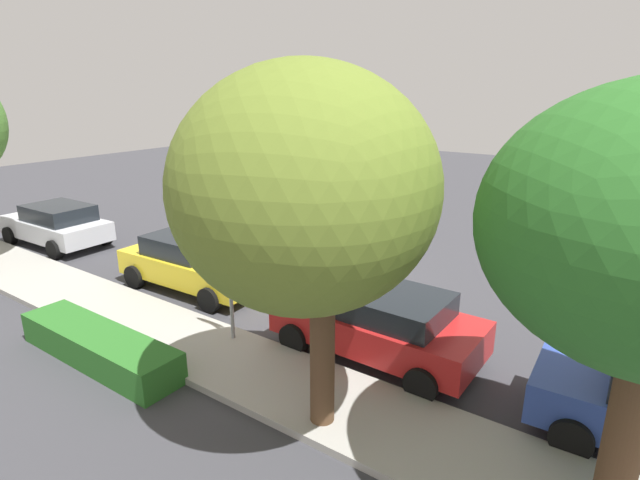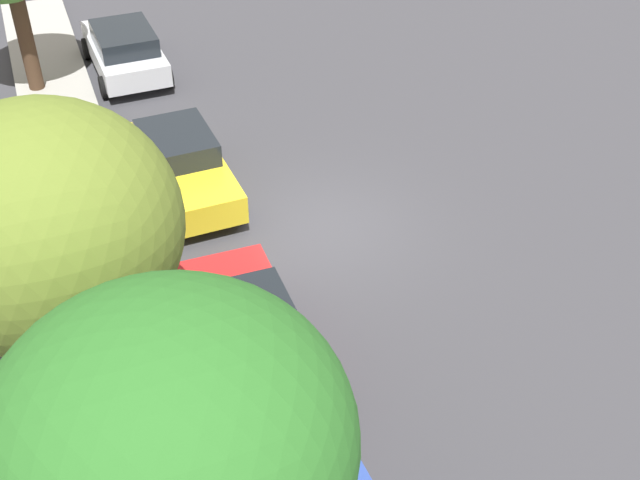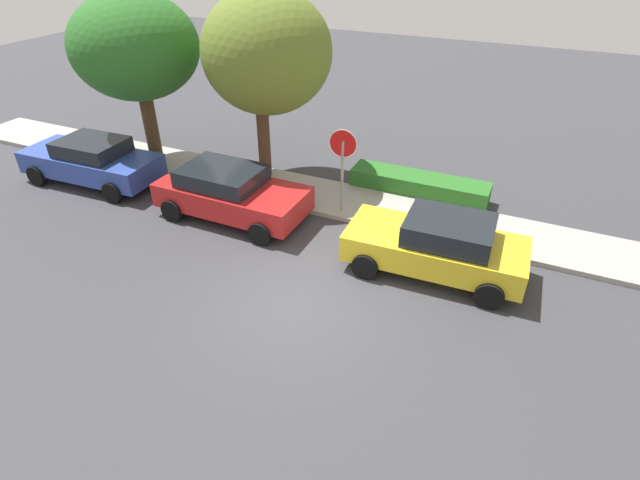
% 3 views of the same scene
% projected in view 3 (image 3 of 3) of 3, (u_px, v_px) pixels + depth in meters
% --- Properties ---
extents(ground_plane, '(60.00, 60.00, 0.00)m').
position_uv_depth(ground_plane, '(298.00, 304.00, 11.11)').
color(ground_plane, '#38383D').
extents(sidewalk_curb, '(32.00, 2.05, 0.14)m').
position_uv_depth(sidewalk_curb, '(370.00, 207.00, 14.69)').
color(sidewalk_curb, '#9E9B93').
rests_on(sidewalk_curb, ground_plane).
extents(stop_sign, '(0.79, 0.08, 2.56)m').
position_uv_depth(stop_sign, '(343.00, 158.00, 13.51)').
color(stop_sign, gray).
rests_on(stop_sign, ground_plane).
extents(parked_car_red, '(4.25, 2.13, 1.44)m').
position_uv_depth(parked_car_red, '(230.00, 192.00, 13.98)').
color(parked_car_red, red).
rests_on(parked_car_red, ground_plane).
extents(parked_car_yellow, '(4.24, 2.09, 1.48)m').
position_uv_depth(parked_car_yellow, '(438.00, 245.00, 11.74)').
color(parked_car_yellow, yellow).
rests_on(parked_car_yellow, ground_plane).
extents(parked_car_blue, '(4.53, 2.11, 1.45)m').
position_uv_depth(parked_car_blue, '(92.00, 160.00, 15.82)').
color(parked_car_blue, '#2D479E').
rests_on(parked_car_blue, ground_plane).
extents(street_tree_near_corner, '(3.80, 3.80, 5.72)m').
position_uv_depth(street_tree_near_corner, '(267.00, 53.00, 14.37)').
color(street_tree_near_corner, '#513823').
rests_on(street_tree_near_corner, ground_plane).
extents(street_tree_far, '(3.90, 3.90, 5.50)m').
position_uv_depth(street_tree_far, '(135.00, 47.00, 15.26)').
color(street_tree_far, '#513823').
rests_on(street_tree_far, ground_plane).
extents(fire_hydrant, '(0.30, 0.22, 0.72)m').
position_uv_depth(fire_hydrant, '(107.00, 152.00, 17.37)').
color(fire_hydrant, '#A5A5A8').
rests_on(fire_hydrant, ground_plane).
extents(front_yard_hedge, '(4.19, 0.97, 0.64)m').
position_uv_depth(front_yard_hedge, '(419.00, 186.00, 15.27)').
color(front_yard_hedge, '#286623').
rests_on(front_yard_hedge, ground_plane).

